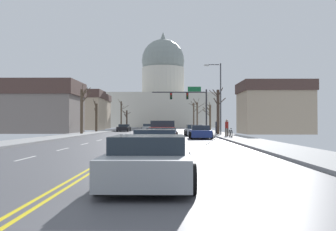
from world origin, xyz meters
name	(u,v)px	position (x,y,z in m)	size (l,w,h in m)	color
ground	(148,136)	(0.00, 0.00, 0.02)	(20.00, 180.00, 0.20)	#4F4F54
signal_gantry	(191,100)	(5.35, 13.52, 4.76)	(7.91, 0.41, 6.51)	#28282D
street_lamp_right	(219,93)	(7.97, 2.83, 4.90)	(1.97, 0.24, 8.14)	#333338
capitol_building	(163,96)	(0.00, 80.21, 10.10)	(34.62, 22.22, 31.08)	beige
sedan_near_00	(164,130)	(1.59, 8.72, 0.57)	(1.99, 4.39, 1.20)	#9EA3A8
sedan_near_01	(194,131)	(5.09, 2.16, 0.58)	(2.13, 4.66, 1.24)	#9EA3A8
sedan_near_02	(200,132)	(5.20, -5.31, 0.57)	(2.06, 4.26, 1.23)	navy
pickup_truck_near_03	(163,132)	(1.85, -11.06, 0.72)	(2.29, 5.54, 1.62)	maroon
sedan_near_04	(162,139)	(1.97, -18.21, 0.55)	(2.18, 4.51, 1.17)	#B71414
sedan_near_05	(157,145)	(1.89, -24.21, 0.58)	(2.07, 4.65, 1.20)	navy
sedan_near_06	(149,161)	(1.95, -30.32, 0.56)	(2.14, 4.54, 1.17)	#9EA3A8
sedan_oncoming_00	(124,128)	(-5.34, 21.94, 0.57)	(2.08, 4.26, 1.20)	black
sedan_oncoming_01	(147,127)	(-2.02, 31.37, 0.57)	(1.97, 4.46, 1.24)	#9EA3A8
flank_building_00	(89,111)	(-17.40, 49.73, 4.20)	(9.40, 10.19, 8.31)	tan
flank_building_01	(81,110)	(-15.66, 34.94, 4.05)	(8.77, 7.32, 7.99)	tan
flank_building_02	(30,107)	(-17.62, 13.13, 3.74)	(14.09, 9.10, 7.37)	slate
flank_building_03	(274,108)	(16.26, 9.89, 3.50)	(9.04, 7.62, 6.90)	tan
bare_tree_00	(197,114)	(8.00, 37.27, 3.25)	(3.25, 2.07, 6.40)	brown
bare_tree_01	(121,114)	(-8.33, 40.94, 3.26)	(2.48, 1.94, 6.52)	brown
bare_tree_02	(194,114)	(8.26, 52.86, 3.52)	(1.84, 2.89, 6.67)	brown
bare_tree_03	(127,119)	(-7.84, 46.78, 2.35)	(2.39, 1.52, 4.47)	#423328
bare_tree_04	(210,116)	(8.76, 20.04, 2.53)	(1.34, 2.31, 4.70)	#4C3D2D
bare_tree_05	(96,117)	(-8.87, 16.66, 2.40)	(0.87, 2.49, 4.97)	#4C3D2D
bare_tree_06	(218,111)	(8.04, 3.96, 2.90)	(1.86, 1.51, 5.44)	#423328
bare_tree_07	(82,109)	(-8.41, 5.75, 3.12)	(1.41, 2.16, 6.02)	#4C3D2D
pedestrian_00	(227,127)	(8.04, -2.71, 1.05)	(0.35, 0.34, 1.65)	#4C4238
pedestrian_01	(217,126)	(8.20, 6.43, 1.07)	(0.35, 0.34, 1.67)	black
bicycle_parked	(231,133)	(7.95, -5.63, 0.49)	(0.12, 1.77, 0.85)	black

